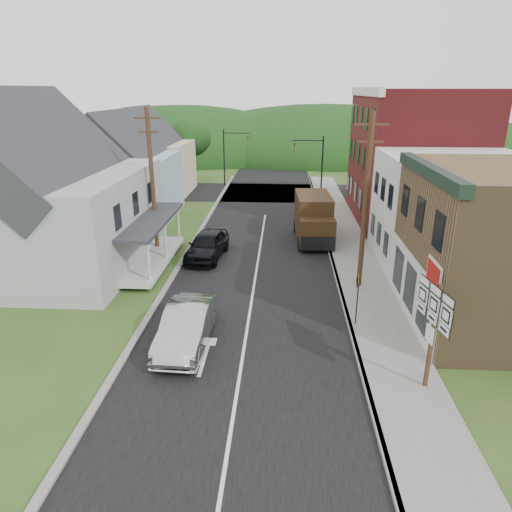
% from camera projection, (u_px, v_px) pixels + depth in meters
% --- Properties ---
extents(ground, '(120.00, 120.00, 0.00)m').
position_uv_depth(ground, '(249.00, 314.00, 21.45)').
color(ground, '#2D4719').
rests_on(ground, ground).
extents(road, '(9.00, 90.00, 0.02)m').
position_uv_depth(road, '(260.00, 246.00, 30.82)').
color(road, black).
rests_on(road, ground).
extents(cross_road, '(60.00, 9.00, 0.02)m').
position_uv_depth(cross_road, '(269.00, 192.00, 46.75)').
color(cross_road, black).
rests_on(cross_road, ground).
extents(sidewalk_right, '(2.80, 55.00, 0.15)m').
position_uv_depth(sidewalk_right, '(353.00, 257.00, 28.58)').
color(sidewalk_right, slate).
rests_on(sidewalk_right, ground).
extents(curb_right, '(0.20, 55.00, 0.15)m').
position_uv_depth(curb_right, '(331.00, 256.00, 28.66)').
color(curb_right, slate).
rests_on(curb_right, ground).
extents(curb_left, '(0.30, 55.00, 0.12)m').
position_uv_depth(curb_left, '(186.00, 254.00, 29.19)').
color(curb_left, slate).
rests_on(curb_left, ground).
extents(storefront_tan, '(8.00, 8.00, 7.00)m').
position_uv_depth(storefront_tan, '(511.00, 249.00, 19.60)').
color(storefront_tan, brown).
rests_on(storefront_tan, ground).
extents(storefront_white, '(8.00, 7.00, 6.50)m').
position_uv_depth(storefront_white, '(451.00, 211.00, 26.72)').
color(storefront_white, silver).
rests_on(storefront_white, ground).
extents(storefront_red, '(8.00, 12.00, 10.00)m').
position_uv_depth(storefront_red, '(412.00, 158.00, 35.02)').
color(storefront_red, maroon).
rests_on(storefront_red, ground).
extents(house_gray, '(10.20, 12.24, 8.35)m').
position_uv_depth(house_gray, '(50.00, 195.00, 26.29)').
color(house_gray, '#A2A5A7').
rests_on(house_gray, ground).
extents(house_blue, '(7.14, 8.16, 7.28)m').
position_uv_depth(house_blue, '(129.00, 172.00, 36.73)').
color(house_blue, '#9AB8D2').
rests_on(house_blue, ground).
extents(house_cream, '(7.14, 8.16, 7.28)m').
position_uv_depth(house_cream, '(153.00, 156.00, 45.20)').
color(house_cream, beige).
rests_on(house_cream, ground).
extents(utility_pole_right, '(1.60, 0.26, 9.00)m').
position_uv_depth(utility_pole_right, '(366.00, 202.00, 22.81)').
color(utility_pole_right, '#472D19').
rests_on(utility_pole_right, ground).
extents(utility_pole_left, '(1.60, 0.26, 9.00)m').
position_uv_depth(utility_pole_left, '(152.00, 182.00, 27.71)').
color(utility_pole_left, '#472D19').
rests_on(utility_pole_left, ground).
extents(traffic_signal_right, '(2.87, 0.20, 6.00)m').
position_uv_depth(traffic_signal_right, '(315.00, 161.00, 41.93)').
color(traffic_signal_right, black).
rests_on(traffic_signal_right, ground).
extents(traffic_signal_left, '(2.87, 0.20, 6.00)m').
position_uv_depth(traffic_signal_left, '(230.00, 151.00, 48.98)').
color(traffic_signal_left, black).
rests_on(traffic_signal_left, ground).
extents(tree_left_b, '(4.80, 4.80, 6.94)m').
position_uv_depth(tree_left_b, '(20.00, 166.00, 31.98)').
color(tree_left_b, '#382616').
rests_on(tree_left_b, ground).
extents(tree_left_c, '(5.80, 5.80, 8.41)m').
position_uv_depth(tree_left_c, '(46.00, 139.00, 39.23)').
color(tree_left_c, '#382616').
rests_on(tree_left_c, ground).
extents(tree_left_d, '(4.80, 4.80, 6.94)m').
position_uv_depth(tree_left_d, '(189.00, 138.00, 50.27)').
color(tree_left_d, '#382616').
rests_on(tree_left_d, ground).
extents(forested_ridge, '(90.00, 30.00, 16.00)m').
position_uv_depth(forested_ridge, '(275.00, 155.00, 72.99)').
color(forested_ridge, '#123610').
rests_on(forested_ridge, ground).
extents(silver_sedan, '(1.91, 5.08, 1.66)m').
position_uv_depth(silver_sedan, '(187.00, 326.00, 18.66)').
color(silver_sedan, '#9FA0A4').
rests_on(silver_sedan, ground).
extents(dark_sedan, '(2.52, 5.12, 1.68)m').
position_uv_depth(dark_sedan, '(207.00, 245.00, 28.35)').
color(dark_sedan, black).
rests_on(dark_sedan, ground).
extents(delivery_van, '(2.59, 5.75, 3.16)m').
position_uv_depth(delivery_van, '(314.00, 219.00, 31.34)').
color(delivery_van, '#301D0D').
rests_on(delivery_van, ground).
extents(route_sign_cluster, '(0.48, 2.20, 3.89)m').
position_uv_depth(route_sign_cluster, '(433.00, 322.00, 15.19)').
color(route_sign_cluster, '#472D19').
rests_on(route_sign_cluster, sidewalk_right).
extents(warning_sign, '(0.09, 0.66, 2.37)m').
position_uv_depth(warning_sign, '(357.00, 292.00, 19.79)').
color(warning_sign, black).
rests_on(warning_sign, sidewalk_right).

